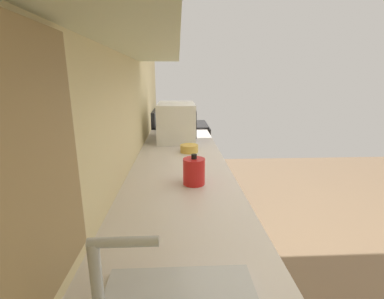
% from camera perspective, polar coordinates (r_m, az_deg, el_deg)
% --- Properties ---
extents(ground_plane, '(6.12, 6.12, 0.00)m').
position_cam_1_polar(ground_plane, '(2.51, 29.13, -22.27)').
color(ground_plane, brown).
extents(wall_back, '(3.94, 0.12, 2.80)m').
position_cam_1_polar(wall_back, '(1.70, -15.47, 12.91)').
color(wall_back, beige).
rests_on(wall_back, ground_plane).
extents(counter_run, '(3.13, 0.63, 0.90)m').
position_cam_1_polar(counter_run, '(1.65, -2.54, -22.03)').
color(counter_run, beige).
rests_on(counter_run, ground_plane).
extents(window_back_wall, '(0.54, 0.02, 0.58)m').
position_cam_1_polar(window_back_wall, '(0.56, -33.84, -6.28)').
color(window_back_wall, '#997A4C').
extents(oven_range, '(0.59, 0.66, 1.08)m').
position_cam_1_polar(oven_range, '(3.32, -2.31, -2.26)').
color(oven_range, black).
rests_on(oven_range, ground_plane).
extents(microwave, '(0.53, 0.33, 0.33)m').
position_cam_1_polar(microwave, '(2.43, -3.30, 5.95)').
color(microwave, white).
rests_on(microwave, counter_run).
extents(bowl, '(0.14, 0.14, 0.06)m').
position_cam_1_polar(bowl, '(2.03, -0.60, 0.32)').
color(bowl, gold).
rests_on(bowl, counter_run).
extents(kettle, '(0.16, 0.12, 0.16)m').
position_cam_1_polar(kettle, '(1.41, 0.43, -4.61)').
color(kettle, red).
rests_on(kettle, counter_run).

